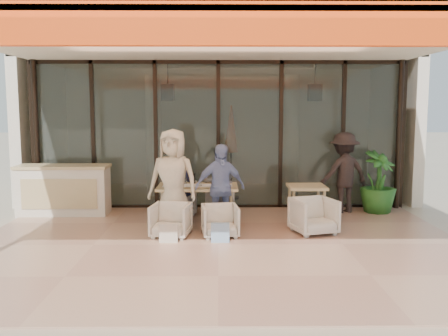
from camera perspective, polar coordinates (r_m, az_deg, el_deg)
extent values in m
plane|color=#C6B293|center=(8.10, -0.65, -8.90)|extent=(70.00, 70.00, 0.00)
cube|color=tan|center=(8.10, -0.65, -8.86)|extent=(8.00, 6.00, 0.01)
cube|color=silver|center=(7.86, -0.68, 14.92)|extent=(8.00, 6.00, 0.20)
cube|color=#EC410C|center=(4.91, -0.73, 16.37)|extent=(8.00, 0.12, 0.45)
cube|color=orange|center=(5.61, -0.71, 16.44)|extent=(8.00, 1.50, 0.06)
cylinder|color=black|center=(11.37, -20.64, 3.45)|extent=(0.12, 0.12, 3.20)
cylinder|color=black|center=(11.36, 19.36, 3.51)|extent=(0.12, 0.12, 3.20)
cube|color=#9EADA3|center=(10.80, -0.65, 3.74)|extent=(8.00, 0.03, 3.20)
cube|color=black|center=(11.00, -0.64, -4.40)|extent=(8.00, 0.10, 0.08)
cube|color=black|center=(10.82, -0.66, 12.01)|extent=(8.00, 0.10, 0.08)
cube|color=black|center=(11.52, -21.00, 3.48)|extent=(0.08, 0.10, 3.20)
cube|color=black|center=(11.14, -14.71, 3.61)|extent=(0.08, 0.10, 3.20)
cube|color=black|center=(10.89, -7.79, 3.70)|extent=(0.08, 0.10, 3.20)
cube|color=black|center=(10.80, -0.65, 3.74)|extent=(0.08, 0.10, 3.20)
cube|color=black|center=(10.89, 6.49, 3.72)|extent=(0.08, 0.10, 3.20)
cube|color=black|center=(11.13, 13.42, 3.65)|extent=(0.08, 0.10, 3.20)
cube|color=black|center=(11.52, 19.72, 3.53)|extent=(0.08, 0.10, 3.20)
cube|color=silver|center=(14.29, -0.64, 4.95)|extent=(9.00, 0.25, 3.40)
cube|color=silver|center=(13.30, -20.02, 4.37)|extent=(0.25, 3.50, 3.40)
cube|color=silver|center=(13.29, 18.75, 4.42)|extent=(0.25, 3.50, 3.40)
cube|color=silver|center=(12.59, -0.65, 12.41)|extent=(9.00, 3.50, 0.25)
cube|color=tan|center=(12.73, -0.63, -2.96)|extent=(8.00, 3.50, 0.02)
cylinder|color=silver|center=(12.51, -8.01, 3.67)|extent=(0.40, 0.40, 3.00)
cylinder|color=silver|center=(12.53, 7.63, 3.68)|extent=(0.40, 0.40, 3.00)
cylinder|color=black|center=(12.07, -6.46, 10.69)|extent=(0.03, 0.03, 0.70)
cube|color=black|center=(12.05, -6.43, 8.56)|extent=(0.30, 0.30, 0.40)
sphere|color=#FFBF72|center=(12.05, -6.43, 8.56)|extent=(0.18, 0.18, 0.18)
cylinder|color=black|center=(12.23, 10.38, 10.58)|extent=(0.03, 0.03, 0.70)
cube|color=black|center=(12.21, 10.33, 8.47)|extent=(0.30, 0.30, 0.40)
sphere|color=#FFBF72|center=(12.21, 10.33, 8.47)|extent=(0.18, 0.18, 0.18)
cylinder|color=black|center=(11.99, 0.80, -3.40)|extent=(0.40, 0.40, 0.05)
cylinder|color=black|center=(11.85, 0.81, 1.36)|extent=(0.04, 0.04, 2.10)
cone|color=#D94512|center=(11.80, 0.82, 4.51)|extent=(0.32, 0.32, 1.10)
cube|color=silver|center=(10.71, -17.84, -2.55)|extent=(1.80, 0.60, 1.00)
cube|color=tan|center=(10.64, -17.95, 0.16)|extent=(1.85, 0.65, 0.06)
cube|color=tan|center=(10.42, -18.34, -2.83)|extent=(1.50, 0.02, 0.60)
cube|color=tan|center=(9.41, -3.03, -2.16)|extent=(1.50, 0.90, 0.05)
cube|color=white|center=(9.40, -3.03, -2.01)|extent=(1.30, 0.35, 0.01)
cylinder|color=tan|center=(9.21, -6.97, -4.75)|extent=(0.06, 0.06, 0.70)
cylinder|color=tan|center=(9.15, 0.79, -4.77)|extent=(0.06, 0.06, 0.70)
cylinder|color=tan|center=(9.83, -6.56, -3.99)|extent=(0.06, 0.06, 0.70)
cylinder|color=tan|center=(9.78, 0.70, -4.00)|extent=(0.06, 0.06, 0.70)
cylinder|color=white|center=(9.28, -5.85, -1.79)|extent=(0.06, 0.06, 0.11)
cylinder|color=white|center=(9.60, -4.48, -1.47)|extent=(0.06, 0.06, 0.11)
cylinder|color=white|center=(9.29, -2.75, -1.74)|extent=(0.06, 0.06, 0.11)
cylinder|color=white|center=(9.56, -1.19, -1.48)|extent=(0.06, 0.06, 0.11)
cylinder|color=white|center=(9.19, 0.03, -1.84)|extent=(0.06, 0.06, 0.11)
cylinder|color=#914415|center=(9.58, -6.29, -1.36)|extent=(0.07, 0.07, 0.16)
cylinder|color=black|center=(9.67, -3.56, -1.25)|extent=(0.09, 0.09, 0.17)
cylinder|color=black|center=(9.66, -3.56, -0.69)|extent=(0.10, 0.10, 0.01)
cylinder|color=white|center=(9.14, -5.94, -2.24)|extent=(0.22, 0.22, 0.01)
cylinder|color=white|center=(9.10, -0.28, -2.24)|extent=(0.22, 0.22, 0.01)
cylinder|color=white|center=(9.75, -5.60, -1.65)|extent=(0.22, 0.22, 0.01)
cylinder|color=white|center=(9.71, -0.30, -1.65)|extent=(0.22, 0.22, 0.01)
imported|color=white|center=(10.43, -5.11, -3.22)|extent=(0.74, 0.70, 0.74)
imported|color=white|center=(10.40, -0.48, -3.58)|extent=(0.59, 0.56, 0.61)
imported|color=white|center=(8.58, -6.10, -5.79)|extent=(0.71, 0.68, 0.65)
imported|color=white|center=(8.54, -0.45, -5.90)|extent=(0.66, 0.63, 0.62)
imported|color=#1B1F3C|center=(9.87, -5.36, -1.49)|extent=(0.61, 0.46, 1.53)
imported|color=slate|center=(9.84, -0.48, -1.60)|extent=(0.85, 0.73, 1.49)
imported|color=beige|center=(8.96, -5.85, -1.39)|extent=(1.01, 0.78, 1.83)
imported|color=#7287BF|center=(8.94, -0.46, -2.23)|extent=(0.99, 0.62, 1.56)
cube|color=silver|center=(8.23, -6.35, -7.45)|extent=(0.30, 0.10, 0.34)
cube|color=#99BFD8|center=(8.19, -0.44, -7.48)|extent=(0.30, 0.10, 0.34)
cube|color=tan|center=(9.53, 9.43, -2.13)|extent=(0.70, 0.70, 0.05)
cylinder|color=tan|center=(9.28, 7.98, -4.67)|extent=(0.05, 0.05, 0.70)
cylinder|color=tan|center=(9.38, 11.37, -4.62)|extent=(0.05, 0.05, 0.70)
cylinder|color=tan|center=(9.82, 7.49, -4.01)|extent=(0.05, 0.05, 0.70)
cylinder|color=tan|center=(9.91, 10.70, -3.97)|extent=(0.05, 0.05, 0.70)
imported|color=white|center=(8.87, 10.22, -5.24)|extent=(0.84, 0.81, 0.71)
imported|color=black|center=(10.68, 13.53, -0.55)|extent=(1.24, 0.94, 1.70)
imported|color=#1E5919|center=(10.86, 17.22, -1.56)|extent=(1.04, 1.04, 1.32)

